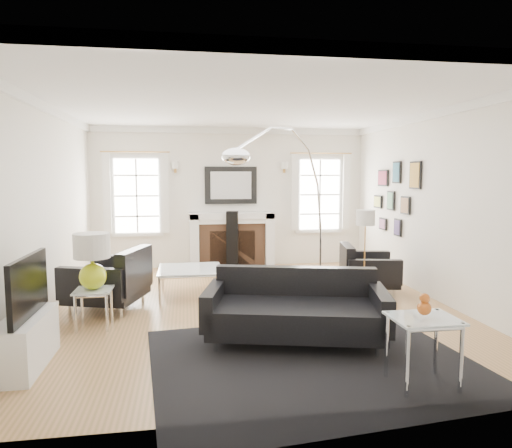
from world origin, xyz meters
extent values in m
plane|color=olive|center=(0.00, 0.00, 0.00)|extent=(6.00, 6.00, 0.00)
cube|color=silver|center=(0.00, 3.00, 1.40)|extent=(5.50, 0.04, 2.80)
cube|color=silver|center=(0.00, -3.00, 1.40)|extent=(5.50, 0.04, 2.80)
cube|color=silver|center=(-2.75, 0.00, 1.40)|extent=(0.04, 6.00, 2.80)
cube|color=silver|center=(2.75, 0.00, 1.40)|extent=(0.04, 6.00, 2.80)
cube|color=white|center=(0.00, 0.00, 2.80)|extent=(5.50, 6.00, 0.02)
cube|color=white|center=(0.00, 0.00, 2.74)|extent=(5.50, 6.00, 0.12)
cube|color=white|center=(-0.75, 2.80, 0.55)|extent=(0.18, 0.38, 1.10)
cube|color=white|center=(0.75, 2.80, 0.55)|extent=(0.18, 0.38, 1.10)
cube|color=white|center=(0.00, 2.80, 1.05)|extent=(1.70, 0.38, 0.12)
cube|color=white|center=(0.00, 2.80, 0.95)|extent=(1.50, 0.34, 0.10)
cube|color=brown|center=(0.00, 2.82, 0.45)|extent=(1.30, 0.30, 0.90)
cube|color=black|center=(0.00, 2.72, 0.38)|extent=(0.90, 0.10, 0.76)
cube|color=brown|center=(0.00, 2.55, 0.02)|extent=(1.70, 0.50, 0.04)
cube|color=black|center=(0.00, 2.96, 1.65)|extent=(1.05, 0.06, 0.75)
cube|color=white|center=(0.00, 2.92, 1.65)|extent=(0.82, 0.02, 0.55)
cube|color=white|center=(-1.85, 2.97, 1.45)|extent=(1.00, 0.05, 1.60)
cube|color=white|center=(-1.85, 2.94, 1.45)|extent=(0.84, 0.02, 1.44)
cube|color=white|center=(-2.40, 2.87, 1.50)|extent=(0.14, 0.05, 1.55)
cube|color=white|center=(-1.30, 2.87, 1.50)|extent=(0.14, 0.05, 1.55)
cube|color=white|center=(1.85, 2.97, 1.45)|extent=(1.00, 0.05, 1.60)
cube|color=white|center=(1.85, 2.94, 1.45)|extent=(0.84, 0.02, 1.44)
cube|color=white|center=(1.30, 2.87, 1.50)|extent=(0.14, 0.05, 1.55)
cube|color=white|center=(2.40, 2.87, 1.50)|extent=(0.14, 0.05, 1.55)
cube|color=black|center=(2.72, 0.60, 1.85)|extent=(0.03, 0.34, 0.44)
cube|color=#C08B33|center=(2.70, 0.60, 1.85)|extent=(0.01, 0.29, 0.39)
cube|color=black|center=(2.72, 1.25, 1.90)|extent=(0.03, 0.28, 0.38)
cube|color=#2B6078|center=(2.70, 1.25, 1.90)|extent=(0.01, 0.23, 0.33)
cube|color=black|center=(2.72, 1.80, 1.80)|extent=(0.03, 0.40, 0.30)
cube|color=#9D3049|center=(2.70, 1.80, 1.80)|extent=(0.01, 0.35, 0.25)
cube|color=black|center=(2.72, 0.90, 1.35)|extent=(0.03, 0.30, 0.30)
cube|color=#926742|center=(2.70, 0.90, 1.35)|extent=(0.01, 0.25, 0.25)
cube|color=black|center=(2.72, 1.45, 1.40)|extent=(0.03, 0.26, 0.34)
cube|color=#569068|center=(2.70, 1.45, 1.40)|extent=(0.01, 0.21, 0.29)
cube|color=black|center=(2.72, 2.00, 1.35)|extent=(0.03, 0.32, 0.24)
cube|color=#C3C153|center=(2.70, 2.00, 1.35)|extent=(0.01, 0.27, 0.19)
cube|color=black|center=(2.72, 1.15, 0.95)|extent=(0.03, 0.24, 0.30)
cube|color=#463367|center=(2.70, 1.15, 0.95)|extent=(0.01, 0.19, 0.25)
cube|color=black|center=(2.72, 1.75, 0.95)|extent=(0.03, 0.28, 0.22)
cube|color=#8E5273|center=(2.70, 1.75, 0.95)|extent=(0.01, 0.23, 0.17)
cube|color=white|center=(-2.45, -1.70, 0.25)|extent=(0.35, 1.00, 0.50)
cube|color=black|center=(-2.40, -1.70, 0.80)|extent=(0.05, 1.00, 0.58)
cube|color=black|center=(0.31, -2.01, 0.01)|extent=(3.36, 2.90, 0.01)
cube|color=black|center=(0.26, -1.47, 0.29)|extent=(2.02, 1.30, 0.31)
cube|color=black|center=(0.36, -1.09, 0.52)|extent=(1.85, 0.58, 0.52)
cube|color=black|center=(-0.62, -1.26, 0.41)|extent=(0.35, 0.89, 0.39)
cube|color=black|center=(1.15, -1.69, 0.41)|extent=(0.35, 0.89, 0.39)
cube|color=black|center=(-2.00, 0.21, 0.32)|extent=(1.13, 1.13, 0.34)
cube|color=black|center=(-1.61, 0.09, 0.57)|extent=(0.42, 0.91, 0.57)
cube|color=black|center=(-1.87, 0.64, 0.45)|extent=(0.90, 0.40, 0.43)
cube|color=black|center=(-2.14, -0.22, 0.45)|extent=(0.90, 0.40, 0.43)
cube|color=black|center=(1.97, 0.54, 0.28)|extent=(0.95, 0.95, 0.30)
cube|color=black|center=(1.62, 0.61, 0.50)|extent=(0.30, 0.81, 0.50)
cube|color=black|center=(1.89, 0.15, 0.40)|extent=(0.81, 0.28, 0.38)
cube|color=black|center=(2.05, 0.93, 0.40)|extent=(0.81, 0.28, 0.38)
cube|color=silver|center=(-0.86, 0.74, 0.41)|extent=(0.96, 0.96, 0.02)
cylinder|color=silver|center=(-1.30, 0.30, 0.21)|extent=(0.04, 0.04, 0.42)
cylinder|color=silver|center=(-0.42, 0.30, 0.21)|extent=(0.04, 0.04, 0.42)
cylinder|color=silver|center=(-1.30, 1.18, 0.21)|extent=(0.04, 0.04, 0.42)
cylinder|color=silver|center=(-0.42, 1.18, 0.21)|extent=(0.04, 0.04, 0.42)
cube|color=silver|center=(-2.03, -0.60, 0.47)|extent=(0.43, 0.43, 0.02)
cylinder|color=silver|center=(-2.20, -0.78, 0.24)|extent=(0.04, 0.04, 0.48)
cylinder|color=silver|center=(-1.85, -0.78, 0.24)|extent=(0.04, 0.04, 0.48)
cylinder|color=silver|center=(-2.20, -0.43, 0.24)|extent=(0.04, 0.04, 0.48)
cylinder|color=silver|center=(-1.85, -0.43, 0.24)|extent=(0.04, 0.04, 0.48)
cube|color=silver|center=(1.12, -2.65, 0.61)|extent=(0.56, 0.47, 0.02)
cylinder|color=silver|center=(0.88, -2.85, 0.31)|extent=(0.04, 0.04, 0.62)
cylinder|color=silver|center=(1.36, -2.85, 0.31)|extent=(0.04, 0.04, 0.62)
cylinder|color=silver|center=(0.88, -2.45, 0.31)|extent=(0.04, 0.04, 0.62)
cylinder|color=silver|center=(1.36, -2.45, 0.31)|extent=(0.04, 0.04, 0.62)
sphere|color=#C1D91B|center=(-2.03, -0.60, 0.64)|extent=(0.32, 0.32, 0.32)
cylinder|color=#C1D91B|center=(-2.03, -0.60, 0.80)|extent=(0.04, 0.04, 0.13)
cylinder|color=white|center=(-2.03, -0.60, 1.01)|extent=(0.43, 0.43, 0.30)
sphere|color=#B24F16|center=(1.12, -2.65, 0.70)|extent=(0.12, 0.12, 0.12)
sphere|color=#B24F16|center=(1.12, -2.65, 0.79)|extent=(0.09, 0.09, 0.09)
cube|color=white|center=(1.27, 0.92, 0.11)|extent=(0.27, 0.44, 0.22)
ellipsoid|color=silver|center=(-0.27, -0.40, 2.08)|extent=(0.37, 0.37, 0.22)
cylinder|color=#BD8841|center=(1.65, -0.01, 0.01)|extent=(0.17, 0.17, 0.03)
cylinder|color=#BD8841|center=(1.65, -0.01, 0.60)|extent=(0.02, 0.02, 1.20)
cylinder|color=white|center=(1.65, -0.01, 1.24)|extent=(0.27, 0.27, 0.22)
cube|color=black|center=(-0.01, 2.65, 0.57)|extent=(0.26, 0.26, 1.15)
camera|label=1|loc=(-0.91, -6.22, 1.84)|focal=32.00mm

